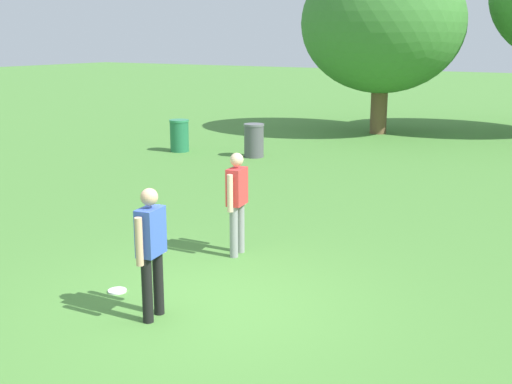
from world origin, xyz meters
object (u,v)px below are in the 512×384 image
Objects in this scene: frisbee at (117,291)px; trash_can_further_along at (179,136)px; trash_can_beside_table at (254,140)px; person_catcher at (151,245)px; person_thrower at (237,197)px; tree_tall_left at (383,24)px.

trash_can_further_along is (-6.09, 9.22, 0.47)m from frisbee.
person_catcher is at bearing -65.01° from trash_can_beside_table.
person_catcher is 11.01m from trash_can_beside_table.
person_catcher is 1.40m from frisbee.
trash_can_further_along is (-2.41, -0.37, 0.00)m from trash_can_beside_table.
person_catcher reaches higher than trash_can_beside_table.
person_catcher is at bearing -80.80° from person_thrower.
trash_can_beside_table is at bearing 8.66° from trash_can_further_along.
person_thrower is at bearing -60.34° from trash_can_beside_table.
person_catcher is 1.71× the size of trash_can_beside_table.
frisbee is 16.51m from tree_tall_left.
person_thrower is at bearing 75.39° from frisbee.
trash_can_further_along reaches higher than frisbee.
person_catcher reaches higher than frisbee.
trash_can_further_along is (-7.05, 9.60, -0.46)m from person_catcher.
tree_tall_left is (3.77, 6.68, 3.34)m from trash_can_further_along.
trash_can_beside_table is at bearing -102.17° from tree_tall_left.
trash_can_beside_table is 2.44m from trash_can_further_along.
trash_can_further_along is at bearing -119.44° from tree_tall_left.
tree_tall_left is (1.36, 6.31, 3.34)m from trash_can_beside_table.
trash_can_beside_table is (-4.24, 7.44, -0.46)m from person_thrower.
person_thrower is 0.26× the size of tree_tall_left.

